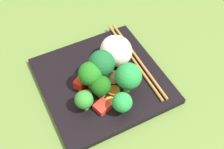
{
  "coord_description": "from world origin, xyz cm",
  "views": [
    {
      "loc": [
        -34.28,
        14.74,
        49.26
      ],
      "look_at": [
        -1.38,
        -1.64,
        3.33
      ],
      "focal_mm": 45.31,
      "sensor_mm": 36.0,
      "label": 1
    }
  ],
  "objects": [
    {
      "name": "carrot_slice_1",
      "position": [
        -6.3,
        1.26,
        1.64
      ],
      "size": [
        2.95,
        2.95,
        0.62
      ],
      "primitive_type": "cylinder",
      "rotation": [
        0.0,
        0.0,
        1.18
      ],
      "color": "orange",
      "rests_on": "square_plate"
    },
    {
      "name": "pepper_chunk_2",
      "position": [
        -0.1,
        5.06,
        2.38
      ],
      "size": [
        2.87,
        2.87,
        2.11
      ],
      "primitive_type": "cube",
      "rotation": [
        0.0,
        0.0,
        0.59
      ],
      "color": "red",
      "rests_on": "square_plate"
    },
    {
      "name": "broccoli_floret_3",
      "position": [
        -1.0,
        2.99,
        5.6
      ],
      "size": [
        4.9,
        4.9,
        6.9
      ],
      "color": "#5FA248",
      "rests_on": "square_plate"
    },
    {
      "name": "ground_plane",
      "position": [
        0.0,
        0.0,
        -1.0
      ],
      "size": [
        110.0,
        110.0,
        2.0
      ],
      "primitive_type": "cube",
      "color": "#5A7532"
    },
    {
      "name": "broccoli_floret_5",
      "position": [
        0.28,
        -0.4,
        6.23
      ],
      "size": [
        5.43,
        5.43,
        7.72
      ],
      "color": "#619E48",
      "rests_on": "square_plate"
    },
    {
      "name": "pepper_chunk_0",
      "position": [
        -6.8,
        3.24,
        1.96
      ],
      "size": [
        3.4,
        3.51,
        1.26
      ],
      "primitive_type": "cube",
      "rotation": [
        0.0,
        0.0,
        0.33
      ],
      "color": "red",
      "rests_on": "square_plate"
    },
    {
      "name": "square_plate",
      "position": [
        0.0,
        0.0,
        0.66
      ],
      "size": [
        25.65,
        25.65,
        1.33
      ],
      "primitive_type": "cube",
      "rotation": [
        0.0,
        0.0,
        0.01
      ],
      "color": "black",
      "rests_on": "ground_plane"
    },
    {
      "name": "carrot_slice_2",
      "position": [
        -4.18,
        -0.64,
        1.64
      ],
      "size": [
        2.84,
        2.84,
        0.63
      ],
      "primitive_type": "cylinder",
      "rotation": [
        0.0,
        0.0,
        1.69
      ],
      "color": "orange",
      "rests_on": "square_plate"
    },
    {
      "name": "chicken_piece_0",
      "position": [
        -1.61,
        0.59,
        2.41
      ],
      "size": [
        4.13,
        4.26,
        2.16
      ],
      "primitive_type": "ellipsoid",
      "rotation": [
        0.0,
        0.0,
        5.06
      ],
      "color": "tan",
      "rests_on": "square_plate"
    },
    {
      "name": "rice_mound",
      "position": [
        3.21,
        -4.93,
        4.62
      ],
      "size": [
        8.07,
        7.64,
        6.59
      ],
      "primitive_type": "ellipsoid",
      "rotation": [
        0.0,
        0.0,
        0.12
      ],
      "color": "white",
      "rests_on": "square_plate"
    },
    {
      "name": "broccoli_floret_0",
      "position": [
        -5.18,
        6.23,
        4.2
      ],
      "size": [
        3.65,
        3.65,
        4.79
      ],
      "color": "#5A9D44",
      "rests_on": "square_plate"
    },
    {
      "name": "broccoli_floret_1",
      "position": [
        -3.74,
        2.06,
        4.4
      ],
      "size": [
        4.17,
        4.17,
        5.41
      ],
      "color": "#6A9E4D",
      "rests_on": "square_plate"
    },
    {
      "name": "pepper_chunk_1",
      "position": [
        1.87,
        3.15,
        2.27
      ],
      "size": [
        2.45,
        2.2,
        1.88
      ],
      "primitive_type": "cube",
      "rotation": [
        0.0,
        0.0,
        2.84
      ],
      "color": "red",
      "rests_on": "square_plate"
    },
    {
      "name": "broccoli_floret_2",
      "position": [
        -4.87,
        -3.52,
        5.58
      ],
      "size": [
        5.42,
        5.42,
        7.16
      ],
      "color": "#6CAC45",
      "rests_on": "square_plate"
    },
    {
      "name": "broccoli_floret_4",
      "position": [
        -9.0,
        -0.12,
        4.33
      ],
      "size": [
        3.9,
        3.9,
        5.08
      ],
      "color": "#65B044",
      "rests_on": "square_plate"
    },
    {
      "name": "chopstick_pair",
      "position": [
        1.48,
        -8.99,
        1.63
      ],
      "size": [
        24.74,
        1.91,
        0.61
      ],
      "rotation": [
        0.0,
        0.0,
        6.27
      ],
      "color": "#A06F36",
      "rests_on": "square_plate"
    },
    {
      "name": "carrot_slice_0",
      "position": [
        -2.45,
        4.77,
        1.62
      ],
      "size": [
        2.84,
        2.84,
        0.58
      ],
      "primitive_type": "cylinder",
      "rotation": [
        0.0,
        0.0,
        1.18
      ],
      "color": "orange",
      "rests_on": "square_plate"
    },
    {
      "name": "chicken_piece_2",
      "position": [
        -1.65,
        -1.71,
        2.62
      ],
      "size": [
        3.32,
        3.74,
        2.58
      ],
      "primitive_type": "ellipsoid",
      "rotation": [
        0.0,
        0.0,
        1.71
      ],
      "color": "tan",
      "rests_on": "square_plate"
    }
  ]
}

